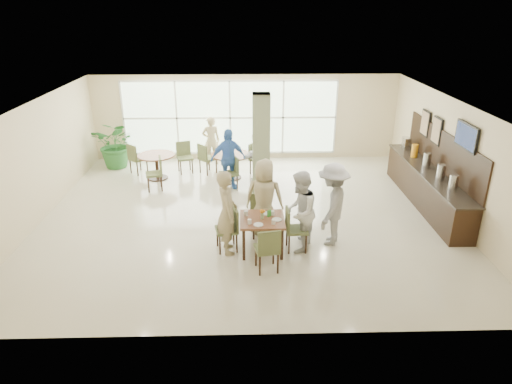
{
  "coord_description": "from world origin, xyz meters",
  "views": [
    {
      "loc": [
        -0.05,
        -10.37,
        4.92
      ],
      "look_at": [
        0.2,
        -1.2,
        1.1
      ],
      "focal_mm": 32.0,
      "sensor_mm": 36.0,
      "label": 1
    }
  ],
  "objects_px": {
    "main_table": "(262,223)",
    "teen_far": "(264,198)",
    "potted_plant": "(117,144)",
    "adult_a": "(228,159)",
    "adult_standing": "(211,141)",
    "round_table_right": "(231,159)",
    "adult_b": "(258,153)",
    "teen_left": "(227,212)",
    "teen_right": "(300,212)",
    "buffet_counter": "(427,184)",
    "teen_standing": "(332,204)",
    "round_table_left": "(156,160)"
  },
  "relations": [
    {
      "from": "round_table_left",
      "to": "teen_right",
      "type": "distance_m",
      "value": 5.77
    },
    {
      "from": "teen_left",
      "to": "round_table_right",
      "type": "bearing_deg",
      "value": -10.97
    },
    {
      "from": "teen_left",
      "to": "teen_right",
      "type": "relative_size",
      "value": 1.03
    },
    {
      "from": "main_table",
      "to": "potted_plant",
      "type": "bearing_deg",
      "value": 128.77
    },
    {
      "from": "main_table",
      "to": "round_table_left",
      "type": "xyz_separation_m",
      "value": [
        -2.98,
        4.41,
        -0.08
      ]
    },
    {
      "from": "adult_a",
      "to": "adult_standing",
      "type": "relative_size",
      "value": 1.09
    },
    {
      "from": "potted_plant",
      "to": "teen_standing",
      "type": "distance_m",
      "value": 7.87
    },
    {
      "from": "main_table",
      "to": "potted_plant",
      "type": "xyz_separation_m",
      "value": [
        -4.41,
        5.49,
        0.11
      ]
    },
    {
      "from": "teen_right",
      "to": "adult_standing",
      "type": "distance_m",
      "value": 6.07
    },
    {
      "from": "adult_standing",
      "to": "buffet_counter",
      "type": "bearing_deg",
      "value": 140.14
    },
    {
      "from": "teen_standing",
      "to": "teen_left",
      "type": "bearing_deg",
      "value": -58.3
    },
    {
      "from": "potted_plant",
      "to": "adult_standing",
      "type": "height_order",
      "value": "adult_standing"
    },
    {
      "from": "main_table",
      "to": "teen_standing",
      "type": "height_order",
      "value": "teen_standing"
    },
    {
      "from": "teen_left",
      "to": "teen_standing",
      "type": "relative_size",
      "value": 0.99
    },
    {
      "from": "buffet_counter",
      "to": "teen_far",
      "type": "bearing_deg",
      "value": -160.42
    },
    {
      "from": "potted_plant",
      "to": "adult_standing",
      "type": "xyz_separation_m",
      "value": [
        2.98,
        0.21,
        0.03
      ]
    },
    {
      "from": "teen_left",
      "to": "adult_b",
      "type": "distance_m",
      "value": 4.49
    },
    {
      "from": "round_table_right",
      "to": "teen_right",
      "type": "xyz_separation_m",
      "value": [
        1.55,
        -4.36,
        0.29
      ]
    },
    {
      "from": "potted_plant",
      "to": "adult_a",
      "type": "distance_m",
      "value": 4.06
    },
    {
      "from": "adult_b",
      "to": "main_table",
      "type": "bearing_deg",
      "value": 19.33
    },
    {
      "from": "round_table_right",
      "to": "adult_a",
      "type": "height_order",
      "value": "adult_a"
    },
    {
      "from": "buffet_counter",
      "to": "main_table",
      "type": "bearing_deg",
      "value": -152.15
    },
    {
      "from": "buffet_counter",
      "to": "teen_far",
      "type": "distance_m",
      "value": 4.59
    },
    {
      "from": "potted_plant",
      "to": "teen_left",
      "type": "relative_size",
      "value": 0.84
    },
    {
      "from": "teen_far",
      "to": "buffet_counter",
      "type": "bearing_deg",
      "value": -149.32
    },
    {
      "from": "adult_standing",
      "to": "adult_a",
      "type": "bearing_deg",
      "value": 96.5
    },
    {
      "from": "buffet_counter",
      "to": "adult_standing",
      "type": "bearing_deg",
      "value": 149.79
    },
    {
      "from": "buffet_counter",
      "to": "adult_a",
      "type": "relative_size",
      "value": 2.72
    },
    {
      "from": "buffet_counter",
      "to": "round_table_left",
      "type": "bearing_deg",
      "value": 164.12
    },
    {
      "from": "teen_right",
      "to": "adult_b",
      "type": "xyz_separation_m",
      "value": [
        -0.72,
        4.37,
        -0.11
      ]
    },
    {
      "from": "round_table_right",
      "to": "teen_right",
      "type": "height_order",
      "value": "teen_right"
    },
    {
      "from": "main_table",
      "to": "teen_far",
      "type": "distance_m",
      "value": 0.82
    },
    {
      "from": "teen_standing",
      "to": "adult_a",
      "type": "relative_size",
      "value": 1.06
    },
    {
      "from": "main_table",
      "to": "teen_standing",
      "type": "distance_m",
      "value": 1.57
    },
    {
      "from": "adult_a",
      "to": "adult_standing",
      "type": "height_order",
      "value": "adult_a"
    },
    {
      "from": "potted_plant",
      "to": "teen_left",
      "type": "height_order",
      "value": "teen_left"
    },
    {
      "from": "teen_far",
      "to": "teen_right",
      "type": "height_order",
      "value": "teen_far"
    },
    {
      "from": "teen_far",
      "to": "teen_standing",
      "type": "height_order",
      "value": "teen_standing"
    },
    {
      "from": "adult_a",
      "to": "adult_b",
      "type": "height_order",
      "value": "adult_a"
    },
    {
      "from": "buffet_counter",
      "to": "adult_standing",
      "type": "height_order",
      "value": "buffet_counter"
    },
    {
      "from": "teen_far",
      "to": "teen_right",
      "type": "distance_m",
      "value": 1.02
    },
    {
      "from": "round_table_right",
      "to": "adult_b",
      "type": "xyz_separation_m",
      "value": [
        0.82,
        0.01,
        0.18
      ]
    },
    {
      "from": "round_table_right",
      "to": "teen_standing",
      "type": "relative_size",
      "value": 0.65
    },
    {
      "from": "teen_left",
      "to": "teen_standing",
      "type": "height_order",
      "value": "teen_standing"
    },
    {
      "from": "adult_a",
      "to": "adult_standing",
      "type": "distance_m",
      "value": 2.19
    },
    {
      "from": "round_table_right",
      "to": "potted_plant",
      "type": "xyz_separation_m",
      "value": [
        -3.65,
        1.08,
        0.18
      ]
    },
    {
      "from": "potted_plant",
      "to": "round_table_left",
      "type": "bearing_deg",
      "value": -36.99
    },
    {
      "from": "teen_left",
      "to": "adult_standing",
      "type": "bearing_deg",
      "value": -4.41
    },
    {
      "from": "round_table_right",
      "to": "potted_plant",
      "type": "distance_m",
      "value": 3.81
    },
    {
      "from": "teen_right",
      "to": "adult_a",
      "type": "bearing_deg",
      "value": -138.87
    }
  ]
}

